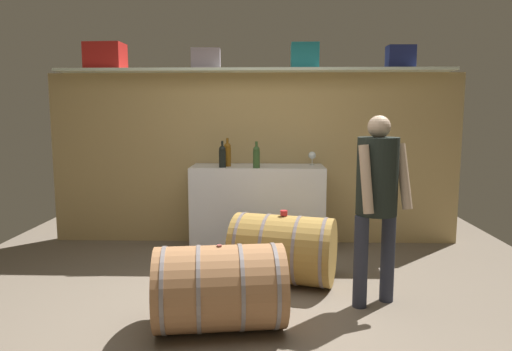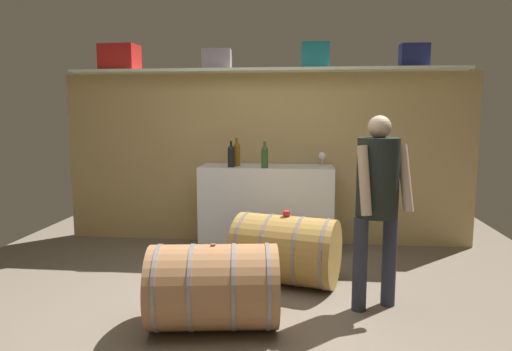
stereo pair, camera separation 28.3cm
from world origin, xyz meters
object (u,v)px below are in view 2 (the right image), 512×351
Objects in this scene: work_cabinet at (267,208)px; wine_barrel_far at (214,287)px; wine_bottle_dark at (231,156)px; wine_bottle_green at (265,156)px; wine_bottle_amber at (237,154)px; tasting_cup at (287,213)px; toolcase_grey at (217,59)px; toolcase_teal at (315,56)px; wine_barrel_near at (286,250)px; toolcase_red at (120,58)px; toolcase_navy at (414,56)px; wine_glass at (322,156)px; winemaker_pouring at (378,192)px.

wine_barrel_far is (-0.22, -2.00, -0.17)m from work_cabinet.
wine_bottle_green is (0.37, -0.04, 0.00)m from wine_bottle_dark.
wine_bottle_amber reaches higher than tasting_cup.
toolcase_grey is 1.11m from wine_bottle_amber.
toolcase_teal reaches higher than wine_bottle_green.
wine_bottle_dark is 1.19m from tasting_cup.
wine_barrel_near is 1.06m from wine_barrel_far.
toolcase_red reaches higher than wine_bottle_dark.
toolcase_grey is 0.22× the size of work_cabinet.
wine_barrel_far is at bearing -83.99° from toolcase_grey.
toolcase_grey is 1.12m from toolcase_teal.
wine_bottle_green is 1.97m from wine_barrel_far.
toolcase_teal is 1.28m from wine_bottle_green.
toolcase_navy reaches higher than tasting_cup.
toolcase_red is 1.31× the size of toolcase_grey.
toolcase_grey is at bearing 138.47° from wine_bottle_amber.
work_cabinet is at bearing -3.14° from toolcase_red.
toolcase_navy is at bearing 42.96° from tasting_cup.
wine_bottle_green reaches higher than wine_barrel_near.
work_cabinet is at bearing 75.68° from wine_barrel_far.
wine_bottle_dark is 1.35m from wine_barrel_near.
toolcase_teal reaches higher than toolcase_navy.
toolcase_teal is 1.12m from wine_glass.
work_cabinet is (-0.52, -0.18, -1.70)m from toolcase_teal.
toolcase_grey is 4.90× the size of tasting_cup.
toolcase_navy is at bearing 57.88° from wine_barrel_near.
wine_bottle_dark is 0.38m from wine_bottle_green.
wine_bottle_dark reaches higher than wine_barrel_far.
toolcase_navy is (1.07, 0.00, -0.01)m from toolcase_teal.
wine_bottle_green is 0.19× the size of winemaker_pouring.
wine_bottle_dark is at bearing -61.76° from toolcase_grey.
winemaker_pouring reaches higher than wine_bottle_green.
wine_barrel_near is 0.34m from tasting_cup.
work_cabinet is at bearing 7.61° from wine_bottle_amber.
toolcase_red reaches higher than wine_glass.
toolcase_navy is 0.20× the size of winemaker_pouring.
wine_glass is 0.15× the size of wine_barrel_near.
wine_bottle_amber is at bearing 135.70° from wine_barrel_near.
wine_glass is at bearing 60.23° from wine_barrel_far.
wine_barrel_near is 15.84× the size of tasting_cup.
wine_bottle_dark is 1.03m from wine_glass.
wine_bottle_green is 1.67m from winemaker_pouring.
winemaker_pouring is (0.99, -1.53, 0.46)m from work_cabinet.
wine_barrel_near is at bearing -180.00° from tasting_cup.
wine_barrel_far is at bearing -5.68° from winemaker_pouring.
wine_glass is (0.10, -0.08, -1.12)m from toolcase_teal.
work_cabinet is at bearing 119.00° from wine_barrel_near.
winemaker_pouring is at bearing -45.03° from wine_bottle_dark.
wine_bottle_green reaches higher than work_cabinet.
work_cabinet is at bearing -84.31° from winemaker_pouring.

